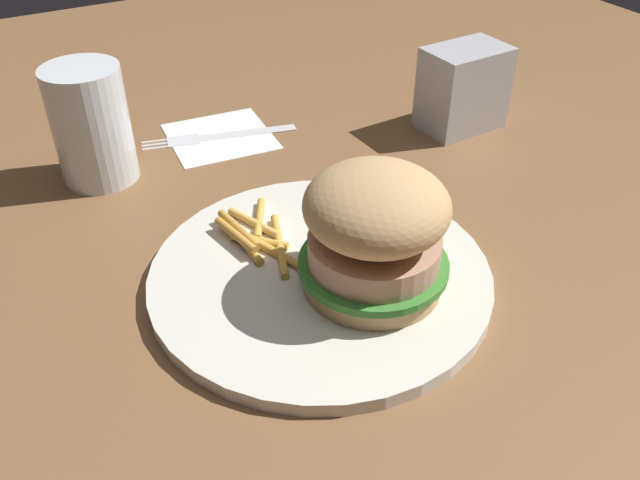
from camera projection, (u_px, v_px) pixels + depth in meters
The scene contains 8 objects.
ground_plane at pixel (299, 269), 0.56m from camera, with size 1.60×1.60×0.00m, color brown.
plate at pixel (320, 275), 0.54m from camera, with size 0.28×0.28×0.01m, color silver.
sandwich at pixel (375, 231), 0.49m from camera, with size 0.12×0.12×0.10m.
fries_pile at pixel (257, 236), 0.56m from camera, with size 0.06×0.11×0.01m.
napkin at pixel (220, 136), 0.74m from camera, with size 0.11×0.11×0.00m, color white.
fork at pixel (219, 134), 0.74m from camera, with size 0.17×0.06×0.00m.
drink_glass at pixel (92, 130), 0.64m from camera, with size 0.07×0.07×0.12m.
napkin_dispenser at pixel (463, 88), 0.74m from camera, with size 0.09×0.06×0.09m, color #B7BABF.
Camera 1 is at (0.20, 0.38, 0.35)m, focal length 37.22 mm.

